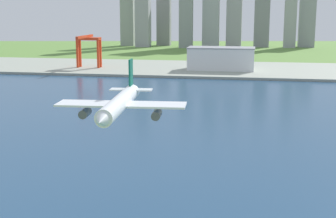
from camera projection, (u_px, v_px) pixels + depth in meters
name	position (u px, v px, depth m)	size (l,w,h in m)	color
ground_plane	(203.00, 104.00, 338.33)	(2400.00, 2400.00, 0.00)	#5D883B
water_bay	(192.00, 123.00, 280.42)	(840.00, 360.00, 0.15)	navy
industrial_pier	(222.00, 69.00, 521.41)	(840.00, 140.00, 2.50)	#969D8E
airplane_landing	(119.00, 104.00, 126.65)	(34.55, 42.07, 13.88)	white
port_crane_red	(88.00, 44.00, 520.01)	(25.34, 46.92, 34.62)	red
warehouse_main	(221.00, 58.00, 505.31)	(68.44, 31.36, 23.12)	white
distant_skyline	(215.00, 9.00, 835.73)	(334.18, 68.30, 150.31)	#999E9A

